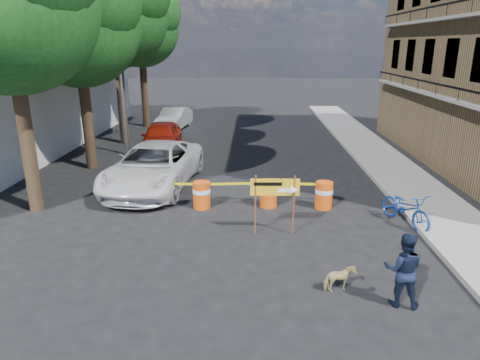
# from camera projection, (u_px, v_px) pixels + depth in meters

# --- Properties ---
(ground) EXTENTS (120.00, 120.00, 0.00)m
(ground) POSITION_uv_depth(u_px,v_px,m) (244.00, 239.00, 11.88)
(ground) COLOR black
(ground) RESTS_ON ground
(sidewalk_east) EXTENTS (2.40, 40.00, 0.15)m
(sidewalk_east) POSITION_uv_depth(u_px,v_px,m) (399.00, 176.00, 17.39)
(sidewalk_east) COLOR gray
(sidewalk_east) RESTS_ON ground
(tree_near) EXTENTS (5.46, 5.20, 9.15)m
(tree_near) POSITION_uv_depth(u_px,v_px,m) (8.00, 0.00, 12.05)
(tree_near) COLOR #332316
(tree_near) RESTS_ON ground
(tree_mid_a) EXTENTS (5.25, 5.00, 8.68)m
(tree_mid_a) POSITION_uv_depth(u_px,v_px,m) (78.00, 22.00, 16.92)
(tree_mid_a) COLOR #332316
(tree_mid_a) RESTS_ON ground
(tree_mid_b) EXTENTS (5.67, 5.40, 9.62)m
(tree_mid_b) POSITION_uv_depth(u_px,v_px,m) (116.00, 12.00, 21.47)
(tree_mid_b) COLOR #332316
(tree_mid_b) RESTS_ON ground
(tree_far) EXTENTS (5.04, 4.80, 8.84)m
(tree_far) POSITION_uv_depth(u_px,v_px,m) (141.00, 27.00, 26.38)
(tree_far) COLOR #332316
(tree_far) RESTS_ON ground
(streetlamp) EXTENTS (1.25, 0.18, 8.00)m
(streetlamp) POSITION_uv_depth(u_px,v_px,m) (121.00, 62.00, 19.77)
(streetlamp) COLOR gray
(streetlamp) RESTS_ON ground
(barrel_far_left) EXTENTS (0.58, 0.58, 0.90)m
(barrel_far_left) POSITION_uv_depth(u_px,v_px,m) (139.00, 193.00, 14.15)
(barrel_far_left) COLOR red
(barrel_far_left) RESTS_ON ground
(barrel_mid_left) EXTENTS (0.58, 0.58, 0.90)m
(barrel_mid_left) POSITION_uv_depth(u_px,v_px,m) (202.00, 194.00, 14.02)
(barrel_mid_left) COLOR red
(barrel_mid_left) RESTS_ON ground
(barrel_mid_right) EXTENTS (0.58, 0.58, 0.90)m
(barrel_mid_right) POSITION_uv_depth(u_px,v_px,m) (269.00, 193.00, 14.15)
(barrel_mid_right) COLOR red
(barrel_mid_right) RESTS_ON ground
(barrel_far_right) EXTENTS (0.58, 0.58, 0.90)m
(barrel_far_right) POSITION_uv_depth(u_px,v_px,m) (324.00, 195.00, 14.01)
(barrel_far_right) COLOR red
(barrel_far_right) RESTS_ON ground
(detour_sign) EXTENTS (1.37, 0.26, 1.76)m
(detour_sign) POSITION_uv_depth(u_px,v_px,m) (281.00, 192.00, 11.81)
(detour_sign) COLOR #592D19
(detour_sign) RESTS_ON ground
(pedestrian) EXTENTS (0.90, 0.78, 1.61)m
(pedestrian) POSITION_uv_depth(u_px,v_px,m) (403.00, 270.00, 8.68)
(pedestrian) COLOR black
(pedestrian) RESTS_ON ground
(bicycle) EXTENTS (1.05, 1.24, 1.99)m
(bicycle) POSITION_uv_depth(u_px,v_px,m) (408.00, 193.00, 12.58)
(bicycle) COLOR #1540AC
(bicycle) RESTS_ON ground
(dog) EXTENTS (0.76, 0.55, 0.59)m
(dog) POSITION_uv_depth(u_px,v_px,m) (340.00, 279.00, 9.31)
(dog) COLOR tan
(dog) RESTS_ON ground
(suv_white) EXTENTS (3.30, 6.11, 1.63)m
(suv_white) POSITION_uv_depth(u_px,v_px,m) (154.00, 166.00, 15.98)
(suv_white) COLOR silver
(suv_white) RESTS_ON ground
(sedan_red) EXTENTS (2.01, 4.48, 1.49)m
(sedan_red) POSITION_uv_depth(u_px,v_px,m) (161.00, 137.00, 21.38)
(sedan_red) COLOR maroon
(sedan_red) RESTS_ON ground
(sedan_silver) EXTENTS (1.89, 4.20, 1.34)m
(sedan_silver) POSITION_uv_depth(u_px,v_px,m) (174.00, 118.00, 27.19)
(sedan_silver) COLOR silver
(sedan_silver) RESTS_ON ground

